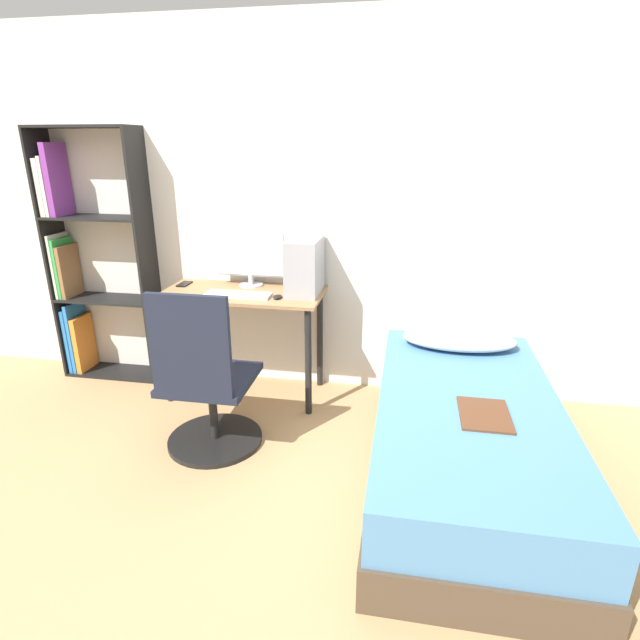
{
  "coord_description": "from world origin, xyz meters",
  "views": [
    {
      "loc": [
        0.83,
        -2.05,
        1.71
      ],
      "look_at": [
        0.35,
        0.62,
        0.75
      ],
      "focal_mm": 28.0,
      "sensor_mm": 36.0,
      "label": 1
    }
  ],
  "objects_px": {
    "office_chair": "(207,392)",
    "bed": "(465,437)",
    "keyboard": "(238,295)",
    "pc_tower": "(305,266)",
    "monitor": "(250,256)",
    "bookshelf": "(85,262)"
  },
  "relations": [
    {
      "from": "office_chair",
      "to": "bed",
      "type": "relative_size",
      "value": 0.52
    },
    {
      "from": "keyboard",
      "to": "pc_tower",
      "type": "relative_size",
      "value": 1.17
    },
    {
      "from": "monitor",
      "to": "office_chair",
      "type": "bearing_deg",
      "value": -90.31
    },
    {
      "from": "bookshelf",
      "to": "monitor",
      "type": "bearing_deg",
      "value": 1.56
    },
    {
      "from": "office_chair",
      "to": "bed",
      "type": "distance_m",
      "value": 1.45
    },
    {
      "from": "keyboard",
      "to": "office_chair",
      "type": "bearing_deg",
      "value": -90.04
    },
    {
      "from": "monitor",
      "to": "pc_tower",
      "type": "xyz_separation_m",
      "value": [
        0.41,
        -0.11,
        -0.03
      ]
    },
    {
      "from": "bookshelf",
      "to": "bed",
      "type": "xyz_separation_m",
      "value": [
        2.7,
        -0.84,
        -0.66
      ]
    },
    {
      "from": "bookshelf",
      "to": "office_chair",
      "type": "distance_m",
      "value": 1.6
    },
    {
      "from": "office_chair",
      "to": "monitor",
      "type": "distance_m",
      "value": 1.07
    },
    {
      "from": "bookshelf",
      "to": "pc_tower",
      "type": "bearing_deg",
      "value": -2.49
    },
    {
      "from": "bookshelf",
      "to": "monitor",
      "type": "xyz_separation_m",
      "value": [
        1.26,
        0.03,
        0.09
      ]
    },
    {
      "from": "bookshelf",
      "to": "keyboard",
      "type": "bearing_deg",
      "value": -10.59
    },
    {
      "from": "bookshelf",
      "to": "keyboard",
      "type": "distance_m",
      "value": 1.28
    },
    {
      "from": "bed",
      "to": "keyboard",
      "type": "xyz_separation_m",
      "value": [
        -1.45,
        0.6,
        0.54
      ]
    },
    {
      "from": "bookshelf",
      "to": "bed",
      "type": "distance_m",
      "value": 2.9
    },
    {
      "from": "office_chair",
      "to": "pc_tower",
      "type": "xyz_separation_m",
      "value": [
        0.42,
        0.77,
        0.58
      ]
    },
    {
      "from": "office_chair",
      "to": "monitor",
      "type": "relative_size",
      "value": 1.98
    },
    {
      "from": "monitor",
      "to": "keyboard",
      "type": "distance_m",
      "value": 0.34
    },
    {
      "from": "bed",
      "to": "pc_tower",
      "type": "relative_size",
      "value": 5.21
    },
    {
      "from": "monitor",
      "to": "pc_tower",
      "type": "distance_m",
      "value": 0.43
    },
    {
      "from": "office_chair",
      "to": "pc_tower",
      "type": "height_order",
      "value": "pc_tower"
    }
  ]
}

